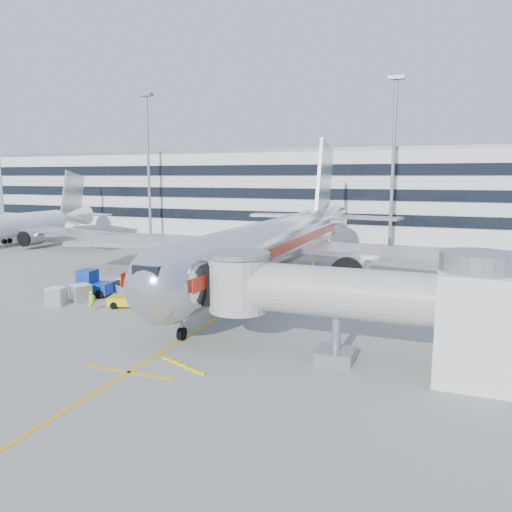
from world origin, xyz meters
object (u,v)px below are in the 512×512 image
(cargo_container_left, at_px, (81,293))
(ramp_worker, at_px, (92,301))
(main_jet, at_px, (277,242))
(belt_loader, at_px, (136,300))
(cargo_container_right, at_px, (126,286))
(cargo_container_front, at_px, (56,296))
(baggage_tug, at_px, (93,285))

(cargo_container_left, distance_m, ramp_worker, 3.47)
(main_jet, xyz_separation_m, cargo_container_left, (-13.54, -13.72, -3.46))
(belt_loader, relative_size, ramp_worker, 2.99)
(ramp_worker, bearing_deg, main_jet, -2.69)
(belt_loader, distance_m, cargo_container_right, 5.25)
(main_jet, relative_size, cargo_container_left, 26.86)
(cargo_container_left, xyz_separation_m, cargo_container_front, (-1.19, -1.68, -0.01))
(cargo_container_right, bearing_deg, main_jet, 40.31)
(baggage_tug, distance_m, ramp_worker, 5.39)
(belt_loader, relative_size, cargo_container_left, 2.54)
(main_jet, bearing_deg, belt_loader, -120.26)
(cargo_container_left, height_order, cargo_container_right, cargo_container_left)
(baggage_tug, bearing_deg, belt_loader, -18.66)
(belt_loader, xyz_separation_m, ramp_worker, (-2.78, -2.15, 0.17))
(baggage_tug, distance_m, cargo_container_right, 3.02)
(cargo_container_left, height_order, ramp_worker, ramp_worker)
(main_jet, distance_m, baggage_tug, 18.45)
(main_jet, xyz_separation_m, cargo_container_right, (-11.58, -9.82, -3.49))
(cargo_container_right, xyz_separation_m, ramp_worker, (0.87, -5.91, 0.06))
(belt_loader, distance_m, cargo_container_left, 5.62)
(main_jet, bearing_deg, cargo_container_right, -139.69)
(cargo_container_left, bearing_deg, cargo_container_front, -125.30)
(belt_loader, height_order, cargo_container_right, belt_loader)
(main_jet, distance_m, cargo_container_right, 15.58)
(main_jet, distance_m, cargo_container_front, 21.59)
(belt_loader, height_order, baggage_tug, baggage_tug)
(belt_loader, distance_m, ramp_worker, 3.52)
(ramp_worker, bearing_deg, cargo_container_left, 86.21)
(main_jet, bearing_deg, ramp_worker, -124.25)
(cargo_container_front, height_order, ramp_worker, ramp_worker)
(cargo_container_left, bearing_deg, cargo_container_right, 63.34)
(belt_loader, distance_m, baggage_tug, 6.49)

